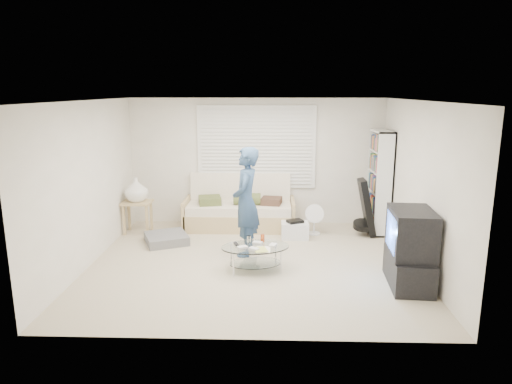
{
  "coord_description": "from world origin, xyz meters",
  "views": [
    {
      "loc": [
        0.28,
        -6.72,
        2.66
      ],
      "look_at": [
        0.05,
        0.3,
        1.07
      ],
      "focal_mm": 32.0,
      "sensor_mm": 36.0,
      "label": 1
    }
  ],
  "objects_px": {
    "futon_sofa": "(240,211)",
    "coffee_table": "(256,251)",
    "bookshelf": "(379,182)",
    "tv_unit": "(410,249)"
  },
  "relations": [
    {
      "from": "bookshelf",
      "to": "coffee_table",
      "type": "bearing_deg",
      "value": -138.17
    },
    {
      "from": "futon_sofa",
      "to": "bookshelf",
      "type": "bearing_deg",
      "value": -3.11
    },
    {
      "from": "futon_sofa",
      "to": "coffee_table",
      "type": "distance_m",
      "value": 2.2
    },
    {
      "from": "coffee_table",
      "to": "tv_unit",
      "type": "bearing_deg",
      "value": -12.1
    },
    {
      "from": "futon_sofa",
      "to": "coffee_table",
      "type": "xyz_separation_m",
      "value": [
        0.38,
        -2.16,
        -0.03
      ]
    },
    {
      "from": "tv_unit",
      "to": "bookshelf",
      "type": "bearing_deg",
      "value": 87.11
    },
    {
      "from": "tv_unit",
      "to": "coffee_table",
      "type": "bearing_deg",
      "value": 167.9
    },
    {
      "from": "coffee_table",
      "to": "bookshelf",
      "type": "bearing_deg",
      "value": 41.83
    },
    {
      "from": "coffee_table",
      "to": "futon_sofa",
      "type": "bearing_deg",
      "value": 100.06
    },
    {
      "from": "tv_unit",
      "to": "coffee_table",
      "type": "distance_m",
      "value": 2.19
    }
  ]
}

